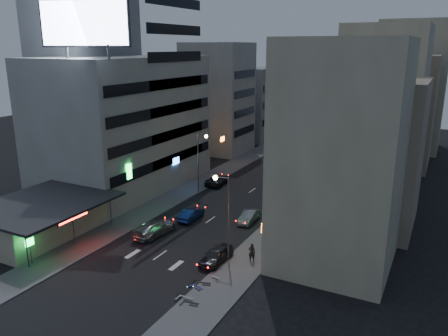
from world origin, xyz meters
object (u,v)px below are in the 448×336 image
Objects in this scene: road_car_blue at (191,214)px; scooter_black_b at (211,277)px; person at (252,252)px; road_car_silver at (155,228)px; scooter_black_a at (200,297)px; parked_car_left at (217,180)px; scooter_silver_b at (220,273)px; parked_car_right_far at (296,187)px; scooter_silver_a at (194,292)px; scooter_blue at (204,283)px; parked_car_right_near at (216,255)px; parked_car_right_mid at (249,216)px.

scooter_black_b is (8.92, -11.38, 0.05)m from road_car_blue.
person is at bearing 147.05° from road_car_blue.
road_car_silver is 2.69× the size of scooter_black_a.
scooter_black_a is at bearing 109.93° from parked_car_left.
parked_car_left reaches higher than scooter_silver_b.
scooter_silver_a is (1.41, -29.36, 0.06)m from parked_car_right_far.
scooter_black_a is 1.24× the size of scooter_silver_b.
parked_car_right_far is 2.49× the size of scooter_blue.
parked_car_right_mid is at bearing 99.70° from parked_car_right_near.
scooter_black_a is 3.14m from scooter_black_b.
scooter_silver_a reaches higher than scooter_silver_b.
scooter_black_a is at bearing -85.43° from parked_car_right_far.
road_car_blue reaches higher than scooter_silver_b.
scooter_black_a is (-0.78, -8.20, -0.27)m from person.
person is at bearing -81.84° from parked_car_right_far.
scooter_black_a is (2.11, -29.73, 0.07)m from parked_car_right_far.
road_car_blue reaches higher than parked_car_right_far.
scooter_blue is (10.10, -7.20, -0.10)m from road_car_silver.
scooter_silver_b is (0.24, 1.09, -0.10)m from scooter_black_b.
parked_car_right_far is at bearing 8.75° from scooter_silver_b.
person is 0.90× the size of scooter_black_b.
scooter_black_a is 0.80m from scooter_silver_a.
parked_car_left is at bearing 45.02° from scooter_blue.
parked_car_left is 24.01m from person.
scooter_black_a reaches higher than road_car_blue.
scooter_silver_a is (12.50, -27.33, 0.03)m from parked_car_left.
road_car_silver is at bearing 43.20° from scooter_black_a.
scooter_black_a is at bearing -69.79° from parked_car_right_near.
parked_car_right_mid is at bearing 18.12° from scooter_silver_b.
parked_car_left is at bearing -76.63° from road_car_blue.
road_car_silver reaches higher than scooter_silver_a.
scooter_black_a reaches higher than parked_car_right_far.
scooter_black_b is at bearing 126.22° from road_car_blue.
scooter_black_b is at bearing -1.61° from scooter_silver_a.
scooter_silver_a is 3.80m from scooter_silver_b.
parked_car_left is at bearing 12.98° from scooter_black_b.
scooter_black_a is (13.21, -27.71, 0.04)m from parked_car_left.
scooter_blue is (-0.75, 1.92, -0.05)m from scooter_black_a.
parked_car_left is at bearing 23.75° from scooter_silver_a.
parked_car_right_mid is 0.80× the size of parked_car_left.
scooter_silver_a is at bearing -74.75° from parked_car_right_near.
scooter_black_b is at bearing -86.39° from parked_car_right_far.
scooter_silver_b is at bearing 129.81° from road_car_blue.
scooter_black_b is (12.54, -24.64, 0.02)m from parked_car_left.
person is at bearing -12.18° from scooter_black_a.
parked_car_left reaches higher than scooter_black_a.
scooter_black_a is 2.07m from scooter_blue.
scooter_black_b is (1.45, -26.66, 0.05)m from parked_car_right_far.
parked_car_right_near is 2.16× the size of scooter_silver_a.
parked_car_right_mid is 13.10m from scooter_silver_b.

